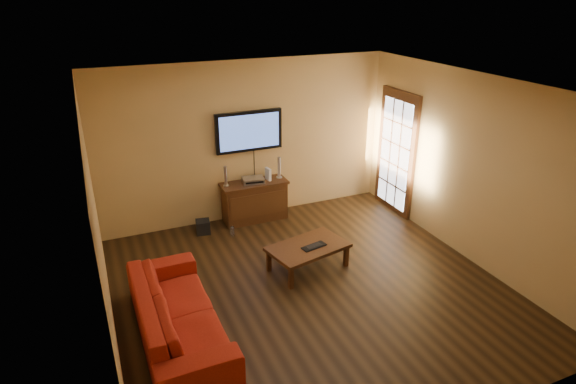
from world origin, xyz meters
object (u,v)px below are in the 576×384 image
media_console (255,201)px  television (249,131)px  speaker_right (279,168)px  bottle (232,231)px  game_console (268,174)px  sofa (177,305)px  keyboard (314,246)px  coffee_table (308,248)px  subwoofer (203,227)px  av_receiver (253,180)px  speaker_left (226,177)px

media_console → television: (0.00, 0.18, 1.19)m
speaker_right → bottle: bearing=-154.9°
game_console → television: bearing=139.5°
media_console → game_console: game_console is taller
sofa → keyboard: bearing=-72.5°
media_console → coffee_table: bearing=-84.8°
subwoofer → keyboard: (1.18, -1.72, 0.27)m
av_receiver → coffee_table: bearing=-76.6°
speaker_left → sofa: bearing=-117.8°
media_console → av_receiver: av_receiver is taller
sofa → av_receiver: 3.15m
game_console → bottle: (-0.81, -0.46, -0.71)m
coffee_table → game_console: bearing=86.8°
av_receiver → bottle: (-0.54, -0.46, -0.65)m
bottle → sofa: bearing=-121.6°
speaker_left → speaker_right: (0.95, -0.01, 0.01)m
media_console → sofa: bearing=-125.9°
coffee_table → sofa: sofa is taller
television → keyboard: television is taller
speaker_left → subwoofer: speaker_left is taller
media_console → coffee_table: media_console is taller
sofa → keyboard: size_ratio=5.71×
television → speaker_right: size_ratio=3.09×
speaker_right → bottle: speaker_right is taller
coffee_table → sofa: (-1.99, -0.74, 0.11)m
coffee_table → av_receiver: 1.86m
coffee_table → sofa: 2.13m
speaker_left → subwoofer: 0.90m
coffee_table → speaker_right: bearing=80.2°
coffee_table → media_console: bearing=95.2°
coffee_table → subwoofer: size_ratio=5.49×
television → av_receiver: size_ratio=3.19×
speaker_right → keyboard: speaker_right is taller
sofa → speaker_left: bearing=-28.4°
speaker_right → game_console: size_ratio=1.74×
media_console → av_receiver: 0.39m
media_console → speaker_left: size_ratio=3.32×
game_console → keyboard: game_console is taller
television → game_console: (0.26, -0.17, -0.74)m
media_console → game_console: (0.26, 0.01, 0.45)m
television → av_receiver: 0.82m
av_receiver → subwoofer: 1.14m
coffee_table → sofa: bearing=-159.8°
keyboard → subwoofer: bearing=124.5°
speaker_right → keyboard: 1.97m
bottle → media_console: bearing=38.9°
speaker_left → keyboard: bearing=-69.8°
media_console → keyboard: bearing=-83.1°
subwoofer → speaker_right: bearing=16.1°
subwoofer → media_console: bearing=17.4°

